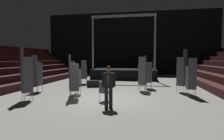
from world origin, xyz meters
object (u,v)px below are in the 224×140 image
at_px(man_with_tie, 109,85).
at_px(loose_chair_near_man, 104,90).
at_px(chair_stack_rear_left, 27,74).
at_px(chair_stack_rear_centre, 84,72).
at_px(chair_stack_front_left, 182,71).
at_px(stage_riser, 124,73).
at_px(chair_stack_mid_right, 74,77).
at_px(equipment_road_case, 93,84).
at_px(chair_stack_mid_centre, 37,74).
at_px(chair_stack_aisle_left, 76,78).
at_px(chair_stack_front_right, 148,72).
at_px(chair_stack_rear_right, 143,74).
at_px(chair_stack_mid_left, 191,77).

distance_m(man_with_tie, loose_chair_near_man, 1.28).
height_order(chair_stack_rear_left, chair_stack_rear_centre, chair_stack_rear_left).
distance_m(man_with_tie, chair_stack_front_left, 5.53).
bearing_deg(stage_riser, chair_stack_mid_right, -99.62).
distance_m(chair_stack_rear_centre, equipment_road_case, 1.93).
height_order(man_with_tie, chair_stack_rear_centre, chair_stack_rear_centre).
bearing_deg(man_with_tie, equipment_road_case, -71.77).
height_order(man_with_tie, chair_stack_mid_centre, chair_stack_mid_centre).
bearing_deg(loose_chair_near_man, stage_riser, 118.97).
bearing_deg(man_with_tie, chair_stack_mid_centre, -33.51).
height_order(chair_stack_aisle_left, loose_chair_near_man, chair_stack_aisle_left).
bearing_deg(equipment_road_case, man_with_tie, -68.12).
relative_size(man_with_tie, chair_stack_front_right, 0.78).
distance_m(chair_stack_front_right, chair_stack_rear_right, 1.15).
relative_size(chair_stack_mid_left, equipment_road_case, 2.28).
bearing_deg(chair_stack_mid_right, chair_stack_front_left, 84.77).
relative_size(chair_stack_front_left, equipment_road_case, 2.84).
bearing_deg(chair_stack_rear_centre, chair_stack_front_right, -29.44).
xyz_separation_m(chair_stack_aisle_left, loose_chair_near_man, (1.97, -1.42, -0.41)).
height_order(stage_riser, equipment_road_case, stage_riser).
bearing_deg(chair_stack_aisle_left, chair_stack_front_left, 50.09).
xyz_separation_m(chair_stack_mid_right, chair_stack_rear_right, (3.40, 2.73, -0.04)).
bearing_deg(stage_riser, chair_stack_rear_left, -109.57).
xyz_separation_m(chair_stack_mid_left, chair_stack_mid_right, (-5.93, -1.52, 0.08)).
bearing_deg(chair_stack_mid_right, stage_riser, 139.77).
distance_m(chair_stack_rear_centre, chair_stack_aisle_left, 4.22).
height_order(chair_stack_mid_left, chair_stack_aisle_left, chair_stack_mid_left).
bearing_deg(chair_stack_mid_left, chair_stack_rear_right, 150.44).
relative_size(chair_stack_mid_centre, chair_stack_rear_left, 0.87).
relative_size(chair_stack_rear_centre, equipment_road_case, 2.09).
height_order(chair_stack_mid_right, chair_stack_rear_centre, chair_stack_mid_right).
relative_size(chair_stack_rear_centre, loose_chair_near_man, 1.99).
xyz_separation_m(chair_stack_rear_centre, equipment_road_case, (1.15, -1.37, -0.71)).
bearing_deg(equipment_road_case, chair_stack_front_left, -11.21).
xyz_separation_m(chair_stack_mid_left, chair_stack_rear_right, (-2.53, 1.20, 0.04)).
xyz_separation_m(man_with_tie, loose_chair_near_man, (-0.42, 1.12, -0.44)).
bearing_deg(man_with_tie, chair_stack_mid_right, -39.01).
height_order(stage_riser, chair_stack_rear_centre, stage_riser).
bearing_deg(chair_stack_rear_left, chair_stack_rear_right, 72.97).
distance_m(chair_stack_front_left, loose_chair_near_man, 5.11).
xyz_separation_m(chair_stack_front_left, chair_stack_mid_left, (0.24, -1.18, -0.25)).
height_order(chair_stack_front_left, chair_stack_mid_centre, chair_stack_front_left).
bearing_deg(stage_riser, loose_chair_near_man, -89.56).
xyz_separation_m(chair_stack_front_right, chair_stack_mid_centre, (-6.64, -2.45, 0.00)).
height_order(chair_stack_mid_left, loose_chair_near_man, chair_stack_mid_left).
xyz_separation_m(chair_stack_mid_centre, chair_stack_aisle_left, (2.55, -0.29, -0.17)).
relative_size(chair_stack_mid_left, chair_stack_aisle_left, 1.09).
xyz_separation_m(chair_stack_mid_right, equipment_road_case, (-0.07, 3.84, -0.88)).
distance_m(stage_riser, chair_stack_rear_right, 6.82).
relative_size(chair_stack_mid_right, chair_stack_rear_right, 1.04).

